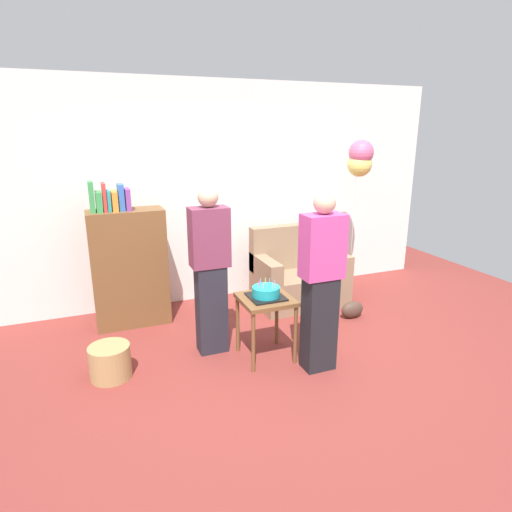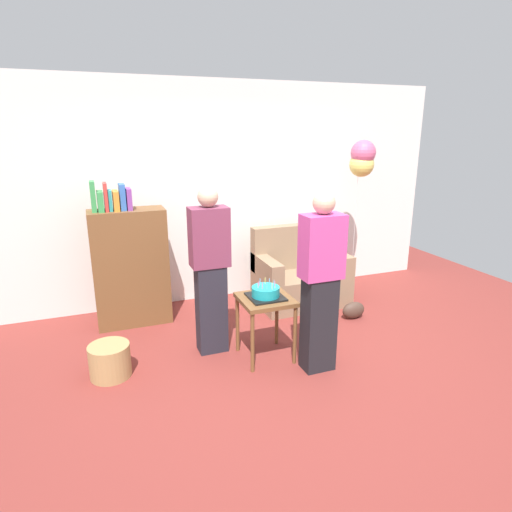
{
  "view_description": "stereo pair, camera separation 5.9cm",
  "coord_description": "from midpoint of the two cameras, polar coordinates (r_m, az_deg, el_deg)",
  "views": [
    {
      "loc": [
        -1.6,
        -3.17,
        2.12
      ],
      "look_at": [
        -0.11,
        0.53,
        0.95
      ],
      "focal_mm": 30.37,
      "sensor_mm": 36.0,
      "label": 1
    },
    {
      "loc": [
        -1.54,
        -3.19,
        2.12
      ],
      "look_at": [
        -0.11,
        0.53,
        0.95
      ],
      "focal_mm": 30.37,
      "sensor_mm": 36.0,
      "label": 2
    }
  ],
  "objects": [
    {
      "name": "ground_plane",
      "position": [
        4.14,
        3.9,
        -14.56
      ],
      "size": [
        8.0,
        8.0,
        0.0
      ],
      "primitive_type": "plane",
      "color": "maroon"
    },
    {
      "name": "wall_back",
      "position": [
        5.52,
        -5.15,
        8.25
      ],
      "size": [
        6.0,
        0.1,
        2.7
      ],
      "primitive_type": "cube",
      "color": "silver",
      "rests_on": "ground_plane"
    },
    {
      "name": "couch",
      "position": [
        5.49,
        5.24,
        -2.66
      ],
      "size": [
        1.1,
        0.7,
        0.96
      ],
      "color": "#8C7054",
      "rests_on": "ground_plane"
    },
    {
      "name": "bookshelf",
      "position": [
        4.96,
        -16.73,
        -1.2
      ],
      "size": [
        0.8,
        0.36,
        1.61
      ],
      "color": "brown",
      "rests_on": "ground_plane"
    },
    {
      "name": "side_table",
      "position": [
        4.09,
        0.9,
        -6.72
      ],
      "size": [
        0.48,
        0.48,
        0.61
      ],
      "color": "brown",
      "rests_on": "ground_plane"
    },
    {
      "name": "birthday_cake",
      "position": [
        4.03,
        0.91,
        -4.82
      ],
      "size": [
        0.32,
        0.32,
        0.17
      ],
      "color": "black",
      "rests_on": "side_table"
    },
    {
      "name": "person_blowing_candles",
      "position": [
        4.13,
        -6.45,
        -1.94
      ],
      "size": [
        0.36,
        0.22,
        1.63
      ],
      "rotation": [
        0.0,
        0.0,
        0.04
      ],
      "color": "#23232D",
      "rests_on": "ground_plane"
    },
    {
      "name": "person_holding_cake",
      "position": [
        3.83,
        8.13,
        -3.48
      ],
      "size": [
        0.36,
        0.22,
        1.63
      ],
      "rotation": [
        0.0,
        0.0,
        3.21
      ],
      "color": "black",
      "rests_on": "ground_plane"
    },
    {
      "name": "wicker_basket",
      "position": [
        4.15,
        -19.05,
        -13.03
      ],
      "size": [
        0.36,
        0.36,
        0.3
      ],
      "primitive_type": "cylinder",
      "color": "#A88451",
      "rests_on": "ground_plane"
    },
    {
      "name": "handbag",
      "position": [
        5.2,
        12.24,
        -6.92
      ],
      "size": [
        0.28,
        0.14,
        0.2
      ],
      "primitive_type": "ellipsoid",
      "color": "#473328",
      "rests_on": "ground_plane"
    },
    {
      "name": "balloon_bunch",
      "position": [
        5.55,
        13.29,
        12.38
      ],
      "size": [
        0.3,
        0.32,
        2.0
      ],
      "color": "silver",
      "rests_on": "ground_plane"
    }
  ]
}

